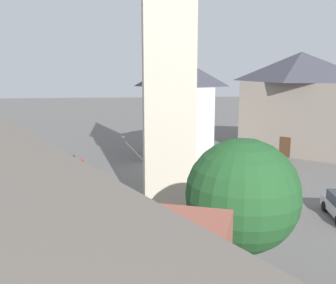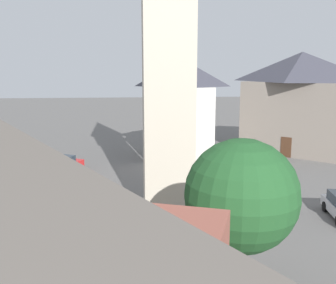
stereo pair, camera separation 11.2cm
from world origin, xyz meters
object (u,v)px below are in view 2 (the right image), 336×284
object	(u,v)px
pedestrian	(82,186)
car_blue_kerb	(62,165)
tree	(241,196)
building_shop_left	(300,102)
building_terrace_right	(182,108)

from	to	relation	value
pedestrian	car_blue_kerb	bearing A→B (deg)	-160.31
tree	car_blue_kerb	bearing A→B (deg)	-153.20
tree	building_shop_left	size ratio (longest dim) A/B	0.49
building_shop_left	pedestrian	bearing A→B (deg)	-56.52
car_blue_kerb	building_terrace_right	world-z (taller)	building_terrace_right
tree	building_shop_left	world-z (taller)	building_shop_left
car_blue_kerb	building_shop_left	distance (m)	25.62
tree	building_terrace_right	bearing A→B (deg)	177.58
pedestrian	building_terrace_right	xyz separation A→B (m)	(-13.21, 8.65, 4.07)
building_shop_left	car_blue_kerb	bearing A→B (deg)	-73.84
building_shop_left	tree	bearing A→B (deg)	-27.39
tree	building_shop_left	bearing A→B (deg)	152.61
tree	building_shop_left	xyz separation A→B (m)	(-27.10, 14.04, 1.13)
building_shop_left	building_terrace_right	bearing A→B (deg)	-85.27
pedestrian	tree	size ratio (longest dim) A/B	0.26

